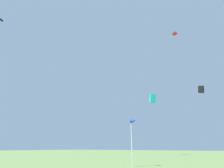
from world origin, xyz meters
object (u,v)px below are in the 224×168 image
Objects in this scene: distant_kite_red_low_left at (175,34)px; marker_flag at (133,124)px; distant_kite_teal_far_center at (153,99)px; distant_kite_black_mid_right at (201,89)px.

distant_kite_red_low_left reaches higher than marker_flag.
distant_kite_teal_far_center is 1.08× the size of distant_kite_red_low_left.
distant_kite_teal_far_center is 16.30m from distant_kite_red_low_left.
distant_kite_teal_far_center is at bearing 106.29° from marker_flag.
distant_kite_red_low_left reaches higher than distant_kite_teal_far_center.
marker_flag is at bearing -86.40° from distant_kite_red_low_left.
distant_kite_black_mid_right reaches higher than distant_kite_teal_far_center.
distant_kite_black_mid_right is 0.49× the size of marker_flag.
distant_kite_red_low_left is 28.23m from marker_flag.
distant_kite_teal_far_center is 1.11× the size of distant_kite_black_mid_right.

